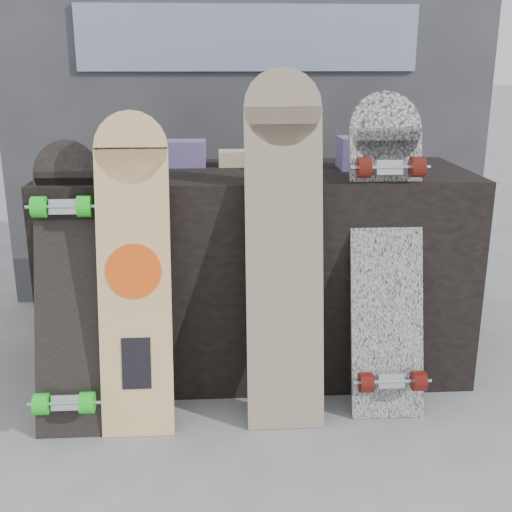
{
  "coord_description": "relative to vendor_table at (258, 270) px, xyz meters",
  "views": [
    {
      "loc": [
        -0.15,
        -1.92,
        1.2
      ],
      "look_at": [
        -0.03,
        0.2,
        0.55
      ],
      "focal_mm": 45.0,
      "sensor_mm": 36.0,
      "label": 1
    }
  ],
  "objects": [
    {
      "name": "longboard_geisha",
      "position": [
        -0.43,
        -0.4,
        0.16
      ],
      "size": [
        0.24,
        0.25,
        1.05
      ],
      "rotation": [
        -0.22,
        0.0,
        0.0
      ],
      "color": "beige",
      "rests_on": "ground"
    },
    {
      "name": "merch_box_purple",
      "position": [
        -0.29,
        0.12,
        0.45
      ],
      "size": [
        0.18,
        0.12,
        0.1
      ],
      "primitive_type": "cube",
      "color": "#453B79",
      "rests_on": "vendor_table"
    },
    {
      "name": "merch_box_flat",
      "position": [
        -0.04,
        0.12,
        0.43
      ],
      "size": [
        0.22,
        0.1,
        0.06
      ],
      "primitive_type": "cube",
      "color": "#D1B78C",
      "rests_on": "vendor_table"
    },
    {
      "name": "ground",
      "position": [
        0.0,
        -0.5,
        -0.4
      ],
      "size": [
        60.0,
        60.0,
        0.0
      ],
      "primitive_type": "plane",
      "color": "slate",
      "rests_on": "ground"
    },
    {
      "name": "merch_box_small",
      "position": [
        0.38,
        0.02,
        0.46
      ],
      "size": [
        0.14,
        0.14,
        0.12
      ],
      "primitive_type": "cube",
      "color": "#453B79",
      "rests_on": "vendor_table"
    },
    {
      "name": "booth",
      "position": [
        0.0,
        0.85,
        0.7
      ],
      "size": [
        2.4,
        0.22,
        2.2
      ],
      "color": "#333338",
      "rests_on": "ground"
    },
    {
      "name": "skateboard_dark",
      "position": [
        -0.66,
        -0.37,
        0.09
      ],
      "size": [
        0.22,
        0.38,
        0.95
      ],
      "rotation": [
        -0.32,
        0.0,
        0.0
      ],
      "color": "black",
      "rests_on": "ground"
    },
    {
      "name": "vendor_table",
      "position": [
        0.0,
        0.0,
        0.0
      ],
      "size": [
        1.6,
        0.6,
        0.8
      ],
      "primitive_type": "cube",
      "color": "black",
      "rests_on": "ground"
    },
    {
      "name": "longboard_celtic",
      "position": [
        0.06,
        -0.37,
        0.23
      ],
      "size": [
        0.26,
        0.28,
        1.18
      ],
      "rotation": [
        -0.22,
        0.0,
        0.0
      ],
      "color": "beige",
      "rests_on": "ground"
    },
    {
      "name": "longboard_cascadia",
      "position": [
        0.43,
        -0.32,
        0.17
      ],
      "size": [
        0.25,
        0.36,
        1.1
      ],
      "rotation": [
        -0.26,
        0.0,
        0.0
      ],
      "color": "white",
      "rests_on": "ground"
    }
  ]
}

